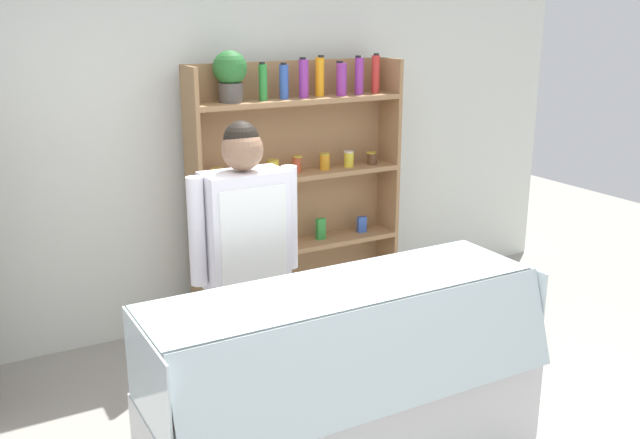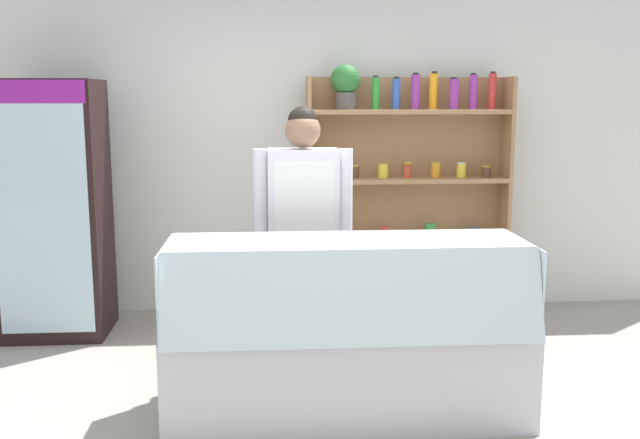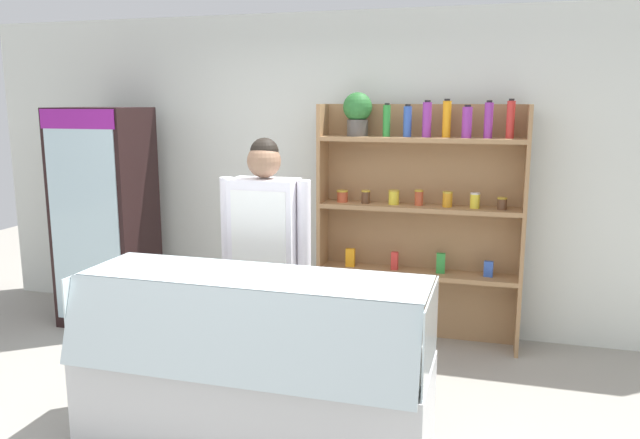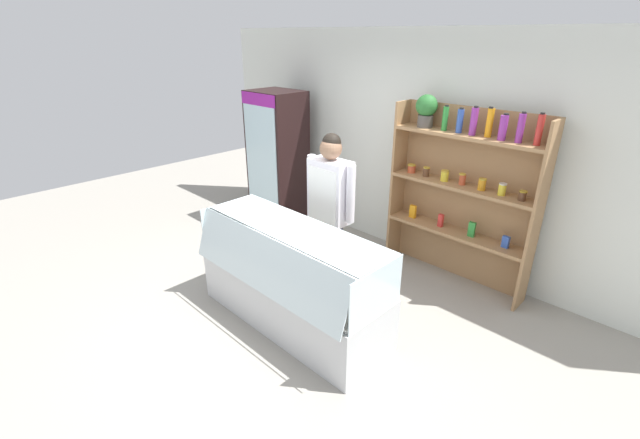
{
  "view_description": "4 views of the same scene",
  "coord_description": "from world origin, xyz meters",
  "px_view_note": "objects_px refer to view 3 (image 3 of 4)",
  "views": [
    {
      "loc": [
        -1.6,
        -2.79,
        2.28
      ],
      "look_at": [
        0.29,
        0.58,
        1.15
      ],
      "focal_mm": 40.0,
      "sensor_mm": 36.0,
      "label": 1
    },
    {
      "loc": [
        -0.36,
        -3.88,
        1.79
      ],
      "look_at": [
        -0.06,
        0.33,
        1.06
      ],
      "focal_mm": 40.0,
      "sensor_mm": 36.0,
      "label": 2
    },
    {
      "loc": [
        1.35,
        -3.19,
        1.97
      ],
      "look_at": [
        0.27,
        0.56,
        1.22
      ],
      "focal_mm": 35.0,
      "sensor_mm": 36.0,
      "label": 3
    },
    {
      "loc": [
        2.71,
        -2.39,
        2.63
      ],
      "look_at": [
        -0.06,
        0.42,
        0.91
      ],
      "focal_mm": 24.0,
      "sensor_mm": 36.0,
      "label": 4
    }
  ],
  "objects_px": {
    "shop_clerk": "(265,241)",
    "shelving_unit": "(415,205)",
    "deli_display_case": "(253,393)",
    "drinks_fridge": "(105,217)"
  },
  "relations": [
    {
      "from": "shop_clerk",
      "to": "shelving_unit",
      "type": "bearing_deg",
      "value": 52.97
    },
    {
      "from": "shelving_unit",
      "to": "deli_display_case",
      "type": "height_order",
      "value": "shelving_unit"
    },
    {
      "from": "drinks_fridge",
      "to": "shop_clerk",
      "type": "xyz_separation_m",
      "value": [
        1.82,
        -0.82,
        0.08
      ]
    },
    {
      "from": "deli_display_case",
      "to": "shop_clerk",
      "type": "xyz_separation_m",
      "value": [
        -0.2,
        0.75,
        0.72
      ]
    },
    {
      "from": "shop_clerk",
      "to": "deli_display_case",
      "type": "bearing_deg",
      "value": -74.92
    },
    {
      "from": "shelving_unit",
      "to": "shop_clerk",
      "type": "height_order",
      "value": "shelving_unit"
    },
    {
      "from": "deli_display_case",
      "to": "shop_clerk",
      "type": "relative_size",
      "value": 1.16
    },
    {
      "from": "drinks_fridge",
      "to": "shelving_unit",
      "type": "bearing_deg",
      "value": 6.69
    },
    {
      "from": "drinks_fridge",
      "to": "shelving_unit",
      "type": "height_order",
      "value": "shelving_unit"
    },
    {
      "from": "drinks_fridge",
      "to": "deli_display_case",
      "type": "bearing_deg",
      "value": -37.8
    }
  ]
}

